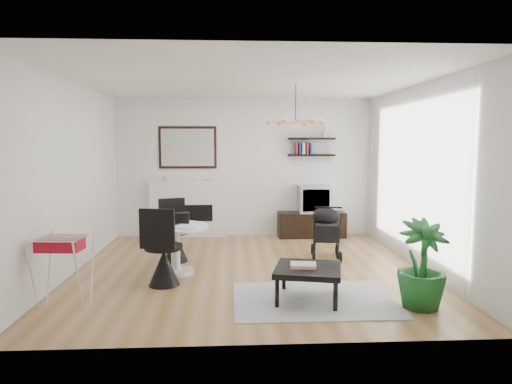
{
  "coord_description": "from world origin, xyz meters",
  "views": [
    {
      "loc": [
        -0.26,
        -6.48,
        1.84
      ],
      "look_at": [
        0.12,
        0.4,
        1.09
      ],
      "focal_mm": 32.0,
      "sensor_mm": 36.0,
      "label": 1
    }
  ],
  "objects": [
    {
      "name": "dining_table",
      "position": [
        -1.05,
        -0.13,
        0.45
      ],
      "size": [
        0.93,
        0.93,
        0.68
      ],
      "color": "white",
      "rests_on": "floor"
    },
    {
      "name": "fireplace",
      "position": [
        -1.1,
        2.42,
        0.69
      ],
      "size": [
        1.5,
        0.17,
        2.16
      ],
      "color": "white",
      "rests_on": "floor"
    },
    {
      "name": "sheer_curtain",
      "position": [
        2.4,
        0.2,
        1.35
      ],
      "size": [
        0.04,
        3.6,
        2.6
      ],
      "primitive_type": "cube",
      "color": "white",
      "rests_on": "wall_right"
    },
    {
      "name": "wall_left",
      "position": [
        -2.5,
        0.0,
        1.35
      ],
      "size": [
        0.0,
        5.0,
        5.0
      ],
      "primitive_type": "plane",
      "rotation": [
        1.57,
        0.0,
        1.57
      ],
      "color": "white",
      "rests_on": "floor"
    },
    {
      "name": "magazines",
      "position": [
        0.58,
        -1.34,
        0.42
      ],
      "size": [
        0.33,
        0.28,
        0.04
      ],
      "primitive_type": "cube",
      "rotation": [
        0.0,
        0.0,
        -0.16
      ],
      "color": "#DC5437",
      "rests_on": "coffee_table"
    },
    {
      "name": "laptop",
      "position": [
        -1.17,
        -0.15,
        0.7
      ],
      "size": [
        0.41,
        0.31,
        0.03
      ],
      "primitive_type": "imported",
      "rotation": [
        0.0,
        0.0,
        0.22
      ],
      "color": "black",
      "rests_on": "dining_table"
    },
    {
      "name": "floor",
      "position": [
        0.0,
        0.0,
        0.0
      ],
      "size": [
        5.0,
        5.0,
        0.0
      ],
      "primitive_type": "plane",
      "color": "olive",
      "rests_on": "ground"
    },
    {
      "name": "wall_right",
      "position": [
        2.5,
        0.0,
        1.35
      ],
      "size": [
        0.0,
        5.0,
        5.0
      ],
      "primitive_type": "plane",
      "rotation": [
        1.57,
        0.0,
        -1.57
      ],
      "color": "white",
      "rests_on": "floor"
    },
    {
      "name": "chair_far",
      "position": [
        -1.14,
        0.55,
        0.31
      ],
      "size": [
        0.51,
        0.52,
        0.97
      ],
      "rotation": [
        0.0,
        0.0,
        0.35
      ],
      "color": "black",
      "rests_on": "floor"
    },
    {
      "name": "shelf_upper",
      "position": [
        1.31,
        2.37,
        1.92
      ],
      "size": [
        0.9,
        0.25,
        0.04
      ],
      "primitive_type": "cube",
      "color": "black",
      "rests_on": "wall_back"
    },
    {
      "name": "pendant_lamp",
      "position": [
        0.7,
        0.3,
        2.15
      ],
      "size": [
        0.9,
        0.9,
        0.1
      ],
      "primitive_type": null,
      "color": "tan",
      "rests_on": "ceiling"
    },
    {
      "name": "chair_near",
      "position": [
        -1.14,
        -0.69,
        0.33
      ],
      "size": [
        0.51,
        0.53,
        1.03
      ],
      "rotation": [
        0.0,
        0.0,
        2.95
      ],
      "color": "black",
      "rests_on": "floor"
    },
    {
      "name": "rug",
      "position": [
        0.7,
        -1.34,
        0.01
      ],
      "size": [
        1.87,
        1.35,
        0.01
      ],
      "primitive_type": "cube",
      "color": "#A5A5A5",
      "rests_on": "floor"
    },
    {
      "name": "ceiling",
      "position": [
        0.0,
        0.0,
        2.7
      ],
      "size": [
        5.0,
        5.0,
        0.0
      ],
      "primitive_type": "plane",
      "color": "white",
      "rests_on": "wall_back"
    },
    {
      "name": "potted_plant",
      "position": [
        1.85,
        -1.65,
        0.5
      ],
      "size": [
        0.62,
        0.62,
        0.99
      ],
      "primitive_type": "imported",
      "rotation": [
        0.0,
        0.0,
        0.13
      ],
      "color": "#195820",
      "rests_on": "floor"
    },
    {
      "name": "shelf_lower",
      "position": [
        1.31,
        2.37,
        1.6
      ],
      "size": [
        0.9,
        0.25,
        0.04
      ],
      "primitive_type": "cube",
      "color": "black",
      "rests_on": "wall_back"
    },
    {
      "name": "coffee_table",
      "position": [
        0.63,
        -1.34,
        0.35
      ],
      "size": [
        0.9,
        0.9,
        0.39
      ],
      "rotation": [
        0.0,
        0.0,
        -0.23
      ],
      "color": "black",
      "rests_on": "rug"
    },
    {
      "name": "drying_rack",
      "position": [
        -2.14,
        -1.41,
        0.43
      ],
      "size": [
        0.58,
        0.55,
        0.81
      ],
      "rotation": [
        0.0,
        0.0,
        -0.09
      ],
      "color": "white",
      "rests_on": "floor"
    },
    {
      "name": "wall_back",
      "position": [
        0.0,
        2.5,
        1.35
      ],
      "size": [
        5.0,
        0.0,
        5.0
      ],
      "primitive_type": "plane",
      "rotation": [
        1.57,
        0.0,
        0.0
      ],
      "color": "white",
      "rests_on": "floor"
    },
    {
      "name": "black_bag",
      "position": [
        -1.0,
        0.04,
        0.76
      ],
      "size": [
        0.27,
        0.17,
        0.16
      ],
      "primitive_type": "cube",
      "rotation": [
        0.0,
        0.0,
        0.03
      ],
      "color": "black",
      "rests_on": "dining_table"
    },
    {
      "name": "newspaper",
      "position": [
        -0.87,
        -0.24,
        0.69
      ],
      "size": [
        0.46,
        0.42,
        0.01
      ],
      "primitive_type": "cube",
      "rotation": [
        0.0,
        0.0,
        -0.36
      ],
      "color": "silver",
      "rests_on": "dining_table"
    },
    {
      "name": "crt_tv",
      "position": [
        1.35,
        2.26,
        0.75
      ],
      "size": [
        0.61,
        0.53,
        0.53
      ],
      "color": "#AFAFB2",
      "rests_on": "tv_console"
    },
    {
      "name": "tv_console",
      "position": [
        1.31,
        2.26,
        0.24
      ],
      "size": [
        1.3,
        0.46,
        0.49
      ],
      "primitive_type": "cube",
      "color": "black",
      "rests_on": "floor"
    },
    {
      "name": "stroller",
      "position": [
        1.25,
        0.62,
        0.39
      ],
      "size": [
        0.54,
        0.77,
        0.9
      ],
      "rotation": [
        0.0,
        0.0,
        -0.13
      ],
      "color": "black",
      "rests_on": "floor"
    },
    {
      "name": "drinking_glass",
      "position": [
        -1.28,
        0.0,
        0.74
      ],
      "size": [
        0.07,
        0.07,
        0.11
      ],
      "primitive_type": "cylinder",
      "color": "white",
      "rests_on": "dining_table"
    }
  ]
}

